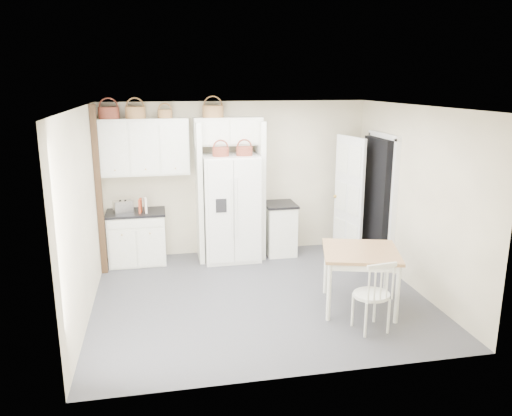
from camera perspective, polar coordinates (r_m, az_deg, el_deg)
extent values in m
plane|color=#454551|center=(7.08, 0.37, -10.02)|extent=(4.50, 4.50, 0.00)
plane|color=white|center=(6.47, 0.40, 11.49)|extent=(4.50, 4.50, 0.00)
plane|color=tan|center=(8.58, -2.31, 3.41)|extent=(4.50, 0.00, 4.50)
plane|color=tan|center=(6.60, -19.14, -0.70)|extent=(0.00, 4.00, 4.00)
plane|color=tan|center=(7.43, 17.64, 1.04)|extent=(0.00, 4.00, 4.00)
cube|color=white|center=(8.28, -2.89, 0.03)|extent=(0.91, 0.73, 1.76)
cube|color=white|center=(8.41, -13.42, -3.40)|extent=(0.90, 0.57, 0.83)
cube|color=white|center=(8.64, 2.72, -2.47)|extent=(0.49, 0.58, 0.86)
cube|color=brown|center=(6.75, 11.72, -7.94)|extent=(1.18, 1.18, 0.79)
cube|color=white|center=(6.17, 13.06, -9.63)|extent=(0.49, 0.46, 0.91)
cube|color=black|center=(8.29, -13.59, -0.53)|extent=(0.94, 0.61, 0.04)
cube|color=black|center=(8.52, 2.76, 0.42)|extent=(0.53, 0.62, 0.04)
cube|color=silver|center=(8.24, -14.95, 0.14)|extent=(0.33, 0.25, 0.20)
cube|color=#A4381C|center=(8.18, -13.09, 0.26)|extent=(0.05, 0.16, 0.23)
cube|color=#F1E0CD|center=(8.18, -12.51, 0.32)|extent=(0.05, 0.16, 0.24)
cylinder|color=#562C1B|center=(8.20, -16.47, 10.38)|extent=(0.32, 0.32, 0.18)
cylinder|color=#9D653D|center=(8.18, -13.62, 10.56)|extent=(0.31, 0.31, 0.18)
cylinder|color=#9D653D|center=(8.17, -10.35, 10.54)|extent=(0.23, 0.23, 0.13)
cylinder|color=#9D653D|center=(8.22, -4.94, 10.95)|extent=(0.34, 0.34, 0.19)
cylinder|color=#562C1B|center=(7.98, -4.05, 6.43)|extent=(0.26, 0.26, 0.14)
cylinder|color=#562C1B|center=(8.04, -1.34, 6.52)|extent=(0.26, 0.26, 0.14)
cube|color=white|center=(8.22, -12.62, 6.84)|extent=(1.40, 0.34, 0.90)
cube|color=white|center=(8.27, -3.22, 8.77)|extent=(1.12, 0.34, 0.45)
cube|color=white|center=(8.24, -6.51, 1.81)|extent=(0.08, 0.60, 2.30)
cube|color=white|center=(8.38, 0.46, 2.12)|extent=(0.08, 0.60, 2.30)
cube|color=#3B2718|center=(7.89, -17.53, 1.80)|extent=(0.09, 0.09, 2.60)
cube|color=black|center=(8.32, 13.69, 0.73)|extent=(0.18, 0.85, 2.05)
cube|color=white|center=(8.48, 10.54, 1.15)|extent=(0.21, 0.79, 2.05)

